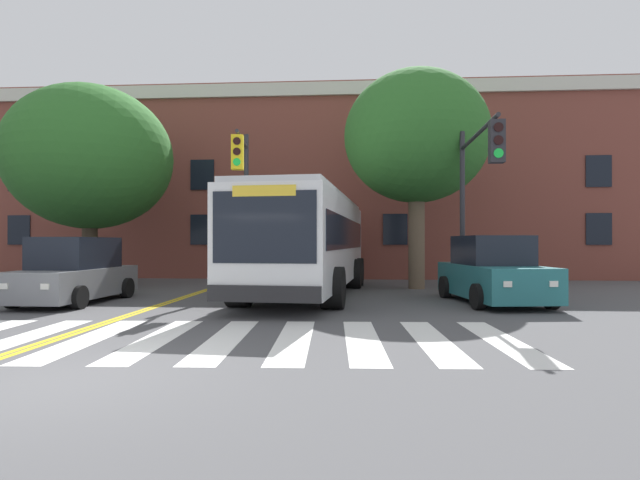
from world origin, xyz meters
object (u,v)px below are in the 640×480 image
at_px(city_bus, 309,241).
at_px(car_grey_near_lane, 75,273).
at_px(car_teal_far_lane, 493,273).
at_px(car_tan_behind_bus, 314,258).
at_px(traffic_light_near_corner, 475,178).
at_px(street_tree_curbside_small, 90,158).
at_px(street_tree_curbside_large, 416,137).
at_px(traffic_light_overhead, 243,184).

height_order(city_bus, car_grey_near_lane, city_bus).
distance_m(city_bus, car_teal_far_lane, 5.70).
xyz_separation_m(city_bus, car_tan_behind_bus, (-0.72, 11.00, -0.88)).
bearing_deg(city_bus, traffic_light_near_corner, -21.37).
distance_m(car_tan_behind_bus, street_tree_curbside_small, 12.52).
bearing_deg(traffic_light_near_corner, car_tan_behind_bus, 113.32).
bearing_deg(car_teal_far_lane, car_tan_behind_bus, 115.06).
distance_m(street_tree_curbside_large, street_tree_curbside_small, 12.16).
xyz_separation_m(car_tan_behind_bus, street_tree_curbside_small, (-7.69, -9.02, 4.02)).
bearing_deg(city_bus, car_teal_far_lane, -19.68).
bearing_deg(traffic_light_overhead, street_tree_curbside_large, 25.34).
bearing_deg(car_tan_behind_bus, city_bus, -86.23).
relative_size(city_bus, traffic_light_overhead, 2.08).
xyz_separation_m(street_tree_curbside_large, street_tree_curbside_small, (-12.14, -0.28, -0.65)).
height_order(car_grey_near_lane, traffic_light_overhead, traffic_light_overhead).
bearing_deg(traffic_light_overhead, city_bus, 13.19).
relative_size(car_teal_far_lane, traffic_light_near_corner, 0.87).
height_order(car_tan_behind_bus, street_tree_curbside_small, street_tree_curbside_small).
height_order(car_grey_near_lane, street_tree_curbside_small, street_tree_curbside_small).
xyz_separation_m(traffic_light_near_corner, street_tree_curbside_small, (-13.25, 3.87, 1.38)).
relative_size(city_bus, car_grey_near_lane, 2.61).
bearing_deg(car_teal_far_lane, street_tree_curbside_small, 164.23).
height_order(car_teal_far_lane, traffic_light_near_corner, traffic_light_near_corner).
bearing_deg(city_bus, car_grey_near_lane, -157.60).
distance_m(traffic_light_near_corner, street_tree_curbside_large, 4.75).
bearing_deg(car_teal_far_lane, traffic_light_overhead, 169.13).
bearing_deg(street_tree_curbside_small, street_tree_curbside_large, 1.32).
bearing_deg(traffic_light_near_corner, car_teal_far_lane, -0.88).
height_order(car_grey_near_lane, car_teal_far_lane, car_teal_far_lane).
xyz_separation_m(car_tan_behind_bus, traffic_light_overhead, (-1.34, -11.48, 2.70)).
bearing_deg(street_tree_curbside_small, car_teal_far_lane, -15.77).
xyz_separation_m(city_bus, street_tree_curbside_small, (-8.42, 1.98, 3.14)).
bearing_deg(car_teal_far_lane, street_tree_curbside_large, 110.82).
xyz_separation_m(car_teal_far_lane, street_tree_curbside_large, (-1.58, 4.15, 4.66)).
xyz_separation_m(traffic_light_near_corner, traffic_light_overhead, (-6.89, 1.41, 0.05)).
relative_size(city_bus, car_tan_behind_bus, 2.33).
relative_size(car_grey_near_lane, street_tree_curbside_small, 0.56).
relative_size(car_grey_near_lane, car_teal_far_lane, 0.94).
xyz_separation_m(city_bus, car_teal_far_lane, (5.31, -1.90, -0.87)).
bearing_deg(city_bus, traffic_light_overhead, -166.81).
height_order(car_teal_far_lane, traffic_light_overhead, traffic_light_overhead).
bearing_deg(traffic_light_near_corner, traffic_light_overhead, 168.46).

